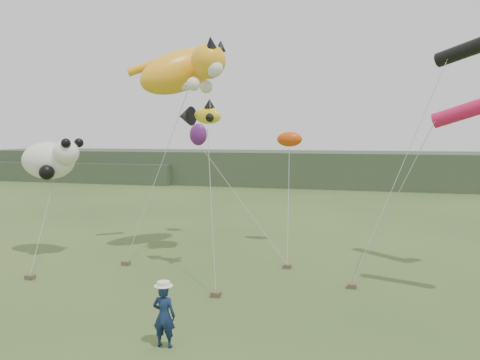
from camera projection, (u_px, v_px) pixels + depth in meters
The scene contains 8 objects.
ground at pixel (185, 331), 14.24m from camera, with size 120.00×120.00×0.00m, color #385123.
headland at pixel (297, 168), 57.81m from camera, with size 90.00×13.00×4.00m.
festival_attendant at pixel (164, 316), 13.11m from camera, with size 0.66×0.43×1.80m, color #122143.
sandbag_anchors at pixel (200, 276), 19.48m from camera, with size 13.28×4.69×0.18m.
cat_kite at pixel (186, 70), 23.04m from camera, with size 5.90×4.97×3.43m.
fish_kite at pixel (199, 115), 20.00m from camera, with size 2.27×1.50×1.12m.
panda_kite at pixel (51, 160), 22.83m from camera, with size 3.24×2.10×2.02m.
misc_kites at pixel (240, 137), 26.23m from camera, with size 6.71×1.58×1.29m.
Camera 1 is at (5.23, -12.82, 5.93)m, focal length 35.00 mm.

